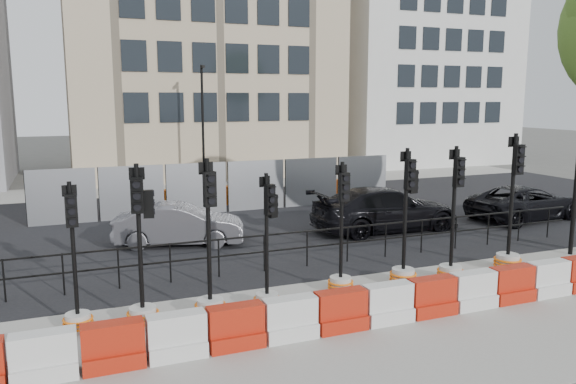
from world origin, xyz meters
name	(u,v)px	position (x,y,z in m)	size (l,w,h in m)	color
ground	(327,281)	(0.00, 0.00, 0.00)	(120.00, 120.00, 0.00)	#51514C
sidewalk_near	(392,325)	(0.00, -3.00, 0.01)	(40.00, 6.00, 0.02)	gray
road	(243,222)	(0.00, 7.00, 0.01)	(40.00, 14.00, 0.03)	black
sidewalk_far	(190,186)	(0.00, 16.00, 0.01)	(40.00, 4.00, 0.02)	gray
building_cream	(198,20)	(2.00, 21.99, 9.00)	(15.00, 10.06, 18.00)	tan
building_white	(412,46)	(17.00, 21.99, 8.00)	(12.00, 9.06, 16.00)	silver
kerb_railing	(307,242)	(0.00, 1.20, 0.69)	(18.00, 0.04, 1.00)	black
heras_fencing	(235,192)	(0.57, 9.86, 0.65)	(14.33, 1.72, 2.00)	gray
lamp_post_far	(203,123)	(0.50, 14.98, 3.22)	(0.12, 0.56, 6.00)	black
barrier_row	(387,305)	(0.00, -2.80, 0.37)	(15.70, 0.50, 0.80)	red
traffic_signal_a	(77,301)	(-5.76, -0.97, 0.60)	(0.57, 0.57, 2.92)	silver
traffic_signal_b	(142,289)	(-4.56, -1.19, 0.77)	(0.64, 0.64, 3.22)	silver
traffic_signal_c	(210,286)	(-3.23, -1.26, 0.68)	(0.65, 0.65, 3.28)	silver
traffic_signal_d	(268,278)	(-1.99, -1.26, 0.70)	(0.58, 0.58, 2.93)	silver
traffic_signal_e	(341,266)	(-0.06, -0.89, 0.63)	(0.60, 0.60, 3.04)	silver
traffic_signal_f	(405,253)	(1.59, -0.96, 0.79)	(0.65, 0.65, 3.30)	silver
traffic_signal_g	(452,255)	(2.78, -1.20, 0.69)	(0.66, 0.66, 3.33)	silver
traffic_signal_h	(509,243)	(4.75, -0.99, 0.74)	(0.70, 0.70, 3.57)	silver
car_b	(179,225)	(-2.70, 4.72, 0.64)	(4.10, 2.41, 1.28)	#504F55
car_c	(385,209)	(4.10, 4.00, 0.74)	(5.13, 2.09, 1.49)	black
car_d	(525,203)	(9.86, 3.67, 0.63)	(4.76, 2.59, 1.27)	black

